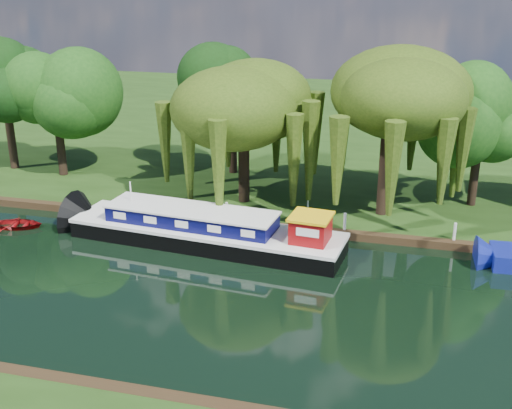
# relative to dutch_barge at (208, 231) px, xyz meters

# --- Properties ---
(ground) EXTENTS (120.00, 120.00, 0.00)m
(ground) POSITION_rel_dutch_barge_xyz_m (4.21, -5.48, -0.81)
(ground) COLOR black
(far_bank) EXTENTS (120.00, 52.00, 0.45)m
(far_bank) POSITION_rel_dutch_barge_xyz_m (4.21, 28.52, -0.58)
(far_bank) COLOR #19320D
(far_bank) RESTS_ON ground
(dutch_barge) EXTENTS (15.71, 4.94, 3.26)m
(dutch_barge) POSITION_rel_dutch_barge_xyz_m (0.00, 0.00, 0.00)
(dutch_barge) COLOR black
(dutch_barge) RESTS_ON ground
(red_dinghy) EXTENTS (3.25, 2.62, 0.60)m
(red_dinghy) POSITION_rel_dutch_barge_xyz_m (-11.71, -0.46, -0.81)
(red_dinghy) COLOR maroon
(red_dinghy) RESTS_ON ground
(willow_left) EXTENTS (6.98, 6.98, 8.37)m
(willow_left) POSITION_rel_dutch_barge_xyz_m (0.38, 6.17, 5.72)
(willow_left) COLOR black
(willow_left) RESTS_ON far_bank
(willow_right) EXTENTS (7.38, 7.38, 8.99)m
(willow_right) POSITION_rel_dutch_barge_xyz_m (9.07, 6.08, 6.20)
(willow_right) COLOR black
(willow_right) RESTS_ON far_bank
(tree_far_left) EXTENTS (5.36, 5.36, 8.63)m
(tree_far_left) POSITION_rel_dutch_barge_xyz_m (-13.74, 8.32, 5.55)
(tree_far_left) COLOR black
(tree_far_left) RESTS_ON far_bank
(tree_far_back) EXTENTS (5.08, 5.08, 8.55)m
(tree_far_back) POSITION_rel_dutch_barge_xyz_m (-18.11, 8.89, 5.61)
(tree_far_back) COLOR black
(tree_far_back) RESTS_ON far_bank
(tree_far_mid) EXTENTS (5.14, 5.14, 8.42)m
(tree_far_mid) POSITION_rel_dutch_barge_xyz_m (-2.01, 11.87, 5.45)
(tree_far_mid) COLOR black
(tree_far_mid) RESTS_ON far_bank
(tree_far_right) EXTENTS (4.67, 4.67, 7.65)m
(tree_far_right) POSITION_rel_dutch_barge_xyz_m (14.43, 9.02, 4.91)
(tree_far_right) COLOR black
(tree_far_right) RESTS_ON far_bank
(lamppost) EXTENTS (0.36, 0.36, 2.56)m
(lamppost) POSITION_rel_dutch_barge_xyz_m (4.71, 5.02, 1.61)
(lamppost) COLOR silver
(lamppost) RESTS_ON far_bank
(mooring_posts) EXTENTS (19.16, 0.16, 1.00)m
(mooring_posts) POSITION_rel_dutch_barge_xyz_m (3.71, 2.92, 0.14)
(mooring_posts) COLOR silver
(mooring_posts) RESTS_ON far_bank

